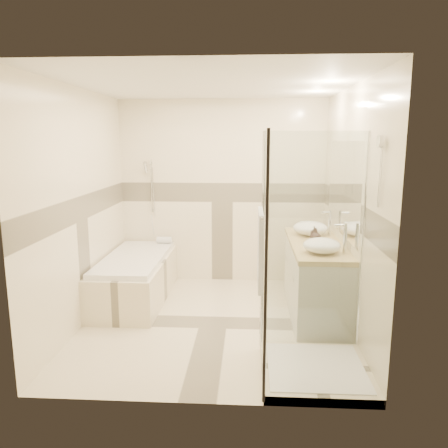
# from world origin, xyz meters

# --- Properties ---
(room) EXTENTS (2.82, 3.02, 2.52)m
(room) POSITION_xyz_m (0.06, 0.01, 1.26)
(room) COLOR beige
(room) RESTS_ON ground
(bathtub) EXTENTS (0.75, 1.70, 0.56)m
(bathtub) POSITION_xyz_m (-1.02, 0.65, 0.31)
(bathtub) COLOR beige
(bathtub) RESTS_ON ground
(vanity) EXTENTS (0.58, 1.62, 0.85)m
(vanity) POSITION_xyz_m (1.12, 0.30, 0.43)
(vanity) COLOR white
(vanity) RESTS_ON ground
(shower_enclosure) EXTENTS (0.96, 0.93, 2.04)m
(shower_enclosure) POSITION_xyz_m (0.83, -0.97, 0.51)
(shower_enclosure) COLOR beige
(shower_enclosure) RESTS_ON ground
(vessel_sink_near) EXTENTS (0.41, 0.41, 0.16)m
(vessel_sink_near) POSITION_xyz_m (1.10, 0.66, 0.93)
(vessel_sink_near) COLOR white
(vessel_sink_near) RESTS_ON vanity
(vessel_sink_far) EXTENTS (0.38, 0.38, 0.15)m
(vessel_sink_far) POSITION_xyz_m (1.10, -0.18, 0.93)
(vessel_sink_far) COLOR white
(vessel_sink_far) RESTS_ON vanity
(faucet_near) EXTENTS (0.12, 0.03, 0.29)m
(faucet_near) POSITION_xyz_m (1.32, 0.66, 1.02)
(faucet_near) COLOR silver
(faucet_near) RESTS_ON vanity
(faucet_far) EXTENTS (0.12, 0.03, 0.30)m
(faucet_far) POSITION_xyz_m (1.32, -0.18, 1.03)
(faucet_far) COLOR silver
(faucet_far) RESTS_ON vanity
(amenity_bottle_a) EXTENTS (0.09, 0.09, 0.16)m
(amenity_bottle_a) POSITION_xyz_m (1.10, 0.36, 0.93)
(amenity_bottle_a) COLOR black
(amenity_bottle_a) RESTS_ON vanity
(amenity_bottle_b) EXTENTS (0.17, 0.17, 0.16)m
(amenity_bottle_b) POSITION_xyz_m (1.10, 0.26, 0.93)
(amenity_bottle_b) COLOR black
(amenity_bottle_b) RESTS_ON vanity
(folded_towels) EXTENTS (0.16, 0.25, 0.08)m
(folded_towels) POSITION_xyz_m (1.10, 1.02, 0.89)
(folded_towels) COLOR silver
(folded_towels) RESTS_ON vanity
(rolled_towel) EXTENTS (0.20, 0.09, 0.09)m
(rolled_towel) POSITION_xyz_m (-0.79, 1.34, 0.61)
(rolled_towel) COLOR silver
(rolled_towel) RESTS_ON bathtub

